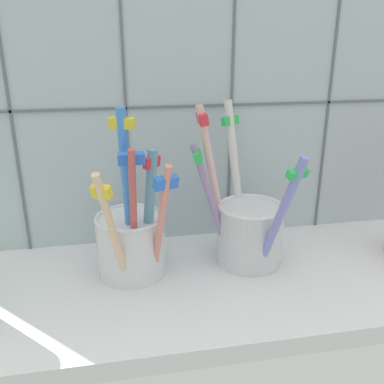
{
  "coord_description": "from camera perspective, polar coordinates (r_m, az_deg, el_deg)",
  "views": [
    {
      "loc": [
        -7.93,
        -39.57,
        27.29
      ],
      "look_at": [
        0.0,
        2.97,
        11.21
      ],
      "focal_mm": 39.73,
      "sensor_mm": 36.0,
      "label": 1
    }
  ],
  "objects": [
    {
      "name": "tile_wall_back",
      "position": [
        0.52,
        -1.87,
        15.13
      ],
      "size": [
        64.0,
        2.2,
        45.0
      ],
      "color": "#B2C1CC",
      "rests_on": "ground"
    },
    {
      "name": "toothbrush_cup_right",
      "position": [
        0.5,
        7.56,
        -4.7
      ],
      "size": [
        10.98,
        14.44,
        18.43
      ],
      "color": "silver",
      "rests_on": "counter_slab"
    },
    {
      "name": "counter_slab",
      "position": [
        0.48,
        0.66,
        -12.7
      ],
      "size": [
        64.0,
        22.0,
        2.0
      ],
      "primitive_type": "cube",
      "color": "silver",
      "rests_on": "ground"
    },
    {
      "name": "toothbrush_cup_left",
      "position": [
        0.47,
        -8.09,
        -6.24
      ],
      "size": [
        8.49,
        11.43,
        19.0
      ],
      "color": "silver",
      "rests_on": "counter_slab"
    }
  ]
}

